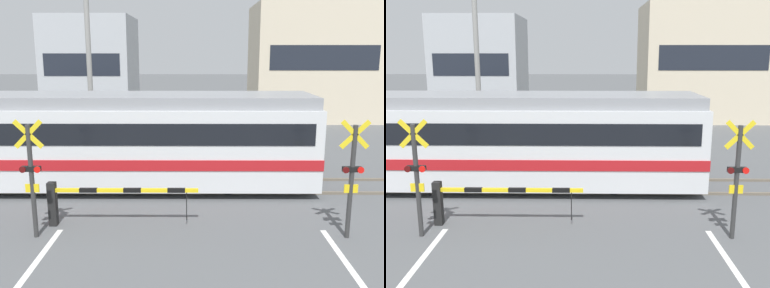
# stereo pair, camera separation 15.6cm
# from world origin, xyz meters

# --- Properties ---
(rail_track_near) EXTENTS (50.00, 0.10, 0.08)m
(rail_track_near) POSITION_xyz_m (0.00, 9.74, 0.04)
(rail_track_near) COLOR #6B6051
(rail_track_near) RESTS_ON ground_plane
(rail_track_far) EXTENTS (50.00, 0.10, 0.08)m
(rail_track_far) POSITION_xyz_m (0.00, 11.17, 0.04)
(rail_track_far) COLOR #6B6051
(rail_track_far) RESTS_ON ground_plane
(commuter_train) EXTENTS (14.38, 2.74, 3.03)m
(commuter_train) POSITION_xyz_m (-3.34, 10.46, 1.62)
(commuter_train) COLOR silver
(commuter_train) RESTS_ON ground_plane
(crossing_barrier_near) EXTENTS (3.78, 0.20, 1.14)m
(crossing_barrier_near) POSITION_xyz_m (-2.56, 7.29, 0.75)
(crossing_barrier_near) COLOR black
(crossing_barrier_near) RESTS_ON ground_plane
(crossing_barrier_far) EXTENTS (3.78, 0.20, 1.14)m
(crossing_barrier_far) POSITION_xyz_m (2.56, 13.26, 0.75)
(crossing_barrier_far) COLOR black
(crossing_barrier_far) RESTS_ON ground_plane
(crossing_signal_left) EXTENTS (0.68, 0.15, 2.84)m
(crossing_signal_left) POSITION_xyz_m (-3.71, 6.59, 1.56)
(crossing_signal_left) COLOR #333333
(crossing_signal_left) RESTS_ON ground_plane
(crossing_signal_right) EXTENTS (0.68, 0.15, 2.84)m
(crossing_signal_right) POSITION_xyz_m (3.71, 6.59, 1.56)
(crossing_signal_right) COLOR #333333
(crossing_signal_right) RESTS_ON ground_plane
(pedestrian) EXTENTS (0.38, 0.22, 1.71)m
(pedestrian) POSITION_xyz_m (-1.34, 15.21, 0.99)
(pedestrian) COLOR #33384C
(pedestrian) RESTS_ON ground_plane
(building_left_of_street) EXTENTS (5.34, 5.50, 6.48)m
(building_left_of_street) POSITION_xyz_m (-6.53, 25.20, 3.24)
(building_left_of_street) COLOR #B2B7BC
(building_left_of_street) RESTS_ON ground_plane
(building_right_of_street) EXTENTS (7.61, 5.50, 7.21)m
(building_right_of_street) POSITION_xyz_m (7.66, 25.20, 3.61)
(building_right_of_street) COLOR beige
(building_right_of_street) RESTS_ON ground_plane
(utility_pole_streetside) EXTENTS (0.22, 0.22, 7.86)m
(utility_pole_streetside) POSITION_xyz_m (-4.46, 15.76, 3.93)
(utility_pole_streetside) COLOR gray
(utility_pole_streetside) RESTS_ON ground_plane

